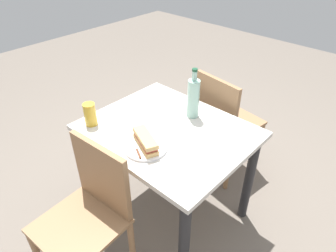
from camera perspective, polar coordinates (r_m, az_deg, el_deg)
ground_plane at (r=2.29m, az=-0.00°, el=-15.42°), size 8.00×8.00×0.00m
dining_table at (r=1.87m, az=-0.00°, el=-3.68°), size 0.96×0.78×0.72m
chair_far at (r=1.68m, az=-14.34°, el=-15.17°), size 0.43×0.43×0.88m
chair_near at (r=2.30m, az=10.35°, el=1.06°), size 0.45×0.45×0.88m
plate_near at (r=1.65m, az=-4.20°, el=-3.97°), size 0.24×0.24×0.01m
baguette_sandwich_near at (r=1.63m, az=-4.26°, el=-2.83°), size 0.22×0.15×0.07m
knife_near at (r=1.62m, az=-5.89°, el=-4.40°), size 0.16×0.10×0.01m
water_bottle at (r=1.85m, az=4.80°, el=5.33°), size 0.07×0.07×0.32m
beer_glass at (r=1.86m, az=-14.47°, el=2.14°), size 0.07×0.07×0.14m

